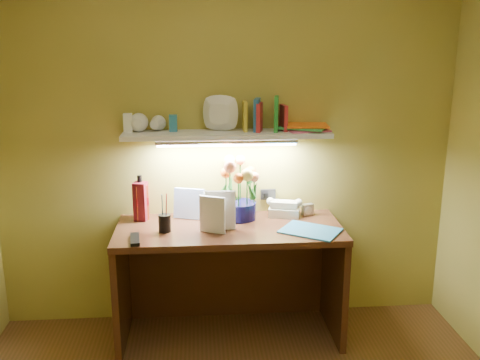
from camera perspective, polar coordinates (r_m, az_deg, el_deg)
The scene contains 13 objects.
desk at distance 3.47m, azimuth -1.12°, elevation -10.85°, with size 1.40×0.60×0.75m, color #3C2310.
flower_bouquet at distance 3.42m, azimuth -0.07°, elevation -1.07°, with size 0.24×0.24×0.38m, color #0A0A38, non-canonical shape.
telephone at distance 3.53m, azimuth 4.76°, elevation -2.88°, with size 0.20×0.15×0.12m, color #EEECC6, non-canonical shape.
desk_clock at distance 3.56m, azimuth 7.23°, elevation -3.14°, with size 0.08×0.04×0.08m, color #AFAFB3.
whisky_bottle at distance 3.48m, azimuth -10.57°, elevation -1.84°, with size 0.08×0.08×0.29m, color #B94014, non-canonical shape.
whisky_box at distance 3.47m, azimuth -10.53°, elevation -2.24°, with size 0.08×0.08×0.25m, color maroon.
pen_cup at distance 3.25m, azimuth -8.06°, elevation -3.95°, with size 0.07×0.07×0.18m, color black.
art_card at distance 3.47m, azimuth -5.45°, elevation -2.51°, with size 0.20×0.04×0.20m, color white, non-canonical shape.
tv_remote at distance 3.15m, azimuth -11.14°, elevation -6.23°, with size 0.05×0.18×0.02m, color black.
blue_folder at distance 3.27m, azimuth 7.52°, elevation -5.38°, with size 0.34×0.25×0.01m, color teal.
desk_book_a at distance 3.23m, azimuth -3.75°, elevation -3.29°, with size 0.18×0.02×0.25m, color white.
desk_book_b at distance 3.23m, azimuth -4.35°, elevation -3.54°, with size 0.17×0.02×0.23m, color white.
wall_shelf at distance 3.36m, azimuth -1.28°, elevation 5.49°, with size 1.31×0.32×0.25m.
Camera 1 is at (-0.19, -1.93, 1.87)m, focal length 40.00 mm.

